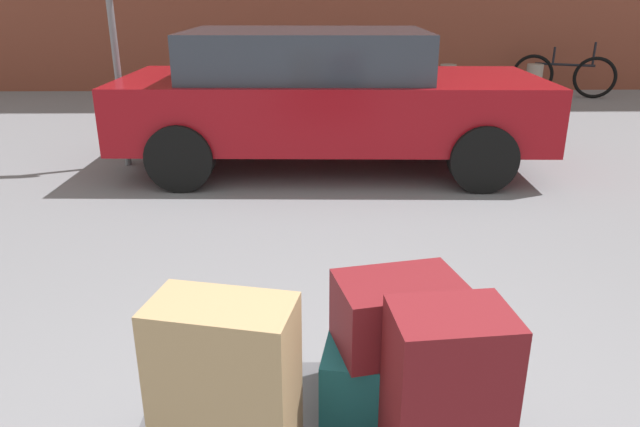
# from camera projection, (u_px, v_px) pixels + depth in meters

# --- Properties ---
(suitcase_teal_front_left) EXTENTS (0.57, 0.46, 0.26)m
(suitcase_teal_front_left) POSITION_uv_depth(u_px,v_px,m) (395.00, 375.00, 2.16)
(suitcase_teal_front_left) COLOR #144C51
(suitcase_teal_front_left) RESTS_ON luggage_cart
(suitcase_tan_stacked_top) EXTENTS (0.48, 0.33, 0.58)m
(suitcase_tan_stacked_top) POSITION_uv_depth(u_px,v_px,m) (225.00, 386.00, 1.85)
(suitcase_tan_stacked_top) COLOR #9E7F56
(suitcase_tan_stacked_top) RESTS_ON luggage_cart
(suitcase_maroon_center) EXTENTS (0.39, 0.30, 0.56)m
(suitcase_maroon_center) POSITION_uv_depth(u_px,v_px,m) (446.00, 392.00, 1.83)
(suitcase_maroon_center) COLOR maroon
(suitcase_maroon_center) RESTS_ON luggage_cart
(duffel_bag_maroon_topmost_pile) EXTENTS (0.48, 0.38, 0.25)m
(duffel_bag_maroon_topmost_pile) POSITION_uv_depth(u_px,v_px,m) (399.00, 314.00, 2.06)
(duffel_bag_maroon_topmost_pile) COLOR maroon
(duffel_bag_maroon_topmost_pile) RESTS_ON suitcase_teal_front_left
(parked_car) EXTENTS (4.35, 2.02, 1.42)m
(parked_car) POSITION_uv_depth(u_px,v_px,m) (325.00, 96.00, 6.18)
(parked_car) COLOR maroon
(parked_car) RESTS_ON ground_plane
(bicycle_leaning) EXTENTS (1.65, 0.73, 0.96)m
(bicycle_leaning) POSITION_uv_depth(u_px,v_px,m) (563.00, 75.00, 10.56)
(bicycle_leaning) COLOR black
(bicycle_leaning) RESTS_ON ground_plane
(bollard_kerb_near) EXTENTS (0.25, 0.25, 0.70)m
(bollard_kerb_near) POSITION_uv_depth(u_px,v_px,m) (447.00, 87.00, 9.45)
(bollard_kerb_near) COLOR #72665B
(bollard_kerb_near) RESTS_ON ground_plane
(bollard_kerb_mid) EXTENTS (0.25, 0.25, 0.70)m
(bollard_kerb_mid) POSITION_uv_depth(u_px,v_px,m) (533.00, 87.00, 9.47)
(bollard_kerb_mid) COLOR #72665B
(bollard_kerb_mid) RESTS_ON ground_plane
(no_parking_sign) EXTENTS (0.50, 0.07, 2.26)m
(no_parking_sign) POSITION_uv_depth(u_px,v_px,m) (113.00, 31.00, 5.99)
(no_parking_sign) COLOR slate
(no_parking_sign) RESTS_ON ground_plane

